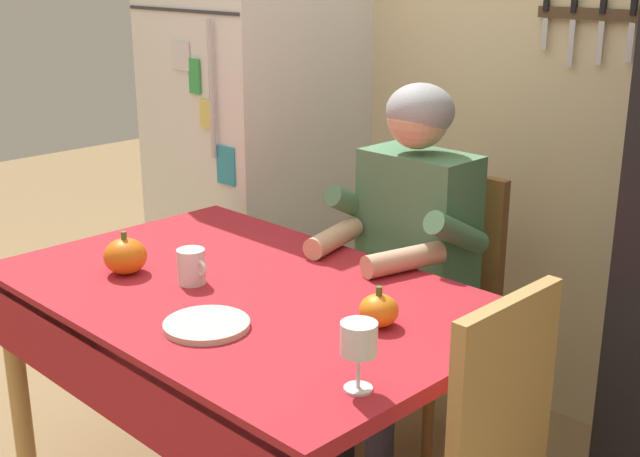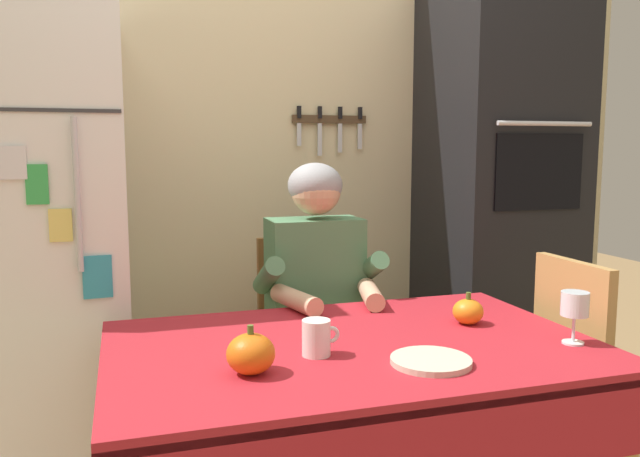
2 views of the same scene
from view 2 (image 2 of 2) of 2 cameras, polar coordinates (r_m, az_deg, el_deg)
The scene contains 12 objects.
back_wall_assembly at distance 3.01m, azimuth -4.40°, elevation 7.22°, with size 3.70×0.13×2.60m.
refrigerator at distance 2.59m, azimuth -24.33°, elevation -2.30°, with size 0.68×0.71×1.80m.
wall_oven at distance 3.09m, azimuth 15.61°, elevation 2.33°, with size 0.60×0.64×2.10m.
dining_table at distance 1.89m, azimuth 3.19°, elevation -12.78°, with size 1.40×0.90×0.74m.
chair_behind_person at distance 2.67m, azimuth -1.24°, elevation -9.95°, with size 0.40×0.40×0.93m.
seated_person at distance 2.44m, azimuth -0.02°, elevation -6.14°, with size 0.47×0.55×1.25m.
chair_right_side at distance 2.44m, azimuth 23.27°, elevation -12.28°, with size 0.40×0.40×0.93m.
coffee_mug at distance 1.75m, azimuth -0.29°, elevation -9.76°, with size 0.11×0.08×0.10m.
wine_glass at distance 1.97m, azimuth 21.88°, elevation -6.47°, with size 0.08×0.08×0.15m.
pumpkin_large at distance 1.63m, azimuth -6.23°, elevation -11.10°, with size 0.12×0.12×0.12m.
pumpkin_medium at distance 2.11m, azimuth 13.13°, elevation -7.26°, with size 0.10×0.10×0.10m.
serving_tray at distance 1.72m, azimuth 9.91°, elevation -11.62°, with size 0.21×0.21×0.02m, color beige.
Camera 2 is at (-0.62, -1.58, 1.30)m, focal length 35.68 mm.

